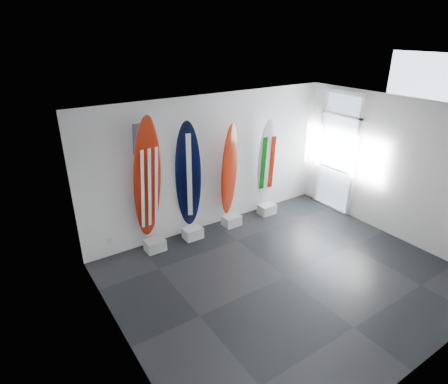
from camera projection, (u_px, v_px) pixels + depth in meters
floor at (286, 277)px, 6.91m from camera, size 6.00×6.00×0.00m
ceiling at (299, 115)px, 5.70m from camera, size 6.00×6.00×0.00m
wall_back at (213, 163)px, 8.20m from camera, size 6.00×0.00×6.00m
wall_front at (438, 280)px, 4.41m from camera, size 6.00×0.00×6.00m
wall_left at (119, 260)px, 4.78m from camera, size 0.00×5.00×5.00m
wall_right at (397, 169)px, 7.83m from camera, size 0.00×5.00×5.00m
display_block_usa at (155, 245)px, 7.69m from camera, size 0.40×0.30×0.24m
surfboard_usa at (147, 180)px, 7.19m from camera, size 0.63×0.51×2.60m
display_block_navy at (193, 233)px, 8.14m from camera, size 0.40×0.30×0.24m
surfboard_navy at (188, 176)px, 7.69m from camera, size 0.60×0.45×2.37m
display_block_swiss at (232, 220)px, 8.67m from camera, size 0.40×0.30×0.24m
surfboard_swiss at (229, 171)px, 8.26m from camera, size 0.53×0.33×2.17m
display_block_italy at (267, 209)px, 9.21m from camera, size 0.40×0.30×0.24m
surfboard_italy at (266, 163)px, 8.81m from camera, size 0.51×0.31×2.13m
wall_outlet at (110, 241)px, 7.41m from camera, size 0.09×0.02×0.13m
glass_door at (337, 154)px, 9.03m from camera, size 0.12×1.16×2.85m
balcony at (366, 178)px, 10.08m from camera, size 2.80×2.20×1.20m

